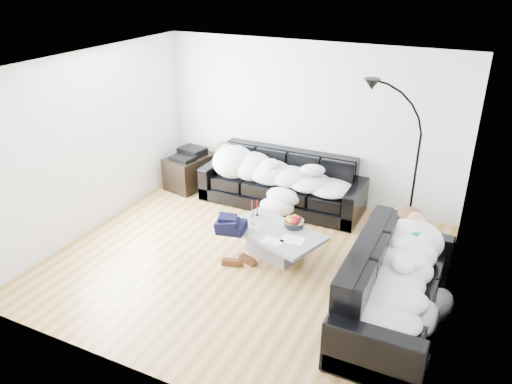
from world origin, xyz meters
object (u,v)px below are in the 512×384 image
at_px(candle_left, 252,209).
at_px(stereo, 189,153).
at_px(sleeper_right, 399,269).
at_px(wine_glass_b, 253,218).
at_px(av_cabinet, 190,172).
at_px(sofa_right, 397,285).
at_px(wine_glass_c, 263,224).
at_px(sofa_back, 282,181).
at_px(candle_right, 257,208).
at_px(shoes, 239,261).
at_px(fruit_bowl, 294,221).
at_px(sleeper_back, 281,170).
at_px(coffee_table, 275,243).
at_px(floor_lamp, 414,179).
at_px(wine_glass_a, 261,219).

height_order(candle_left, stereo, stereo).
xyz_separation_m(sleeper_right, wine_glass_b, (-2.11, 0.71, -0.19)).
bearing_deg(av_cabinet, sofa_right, -15.66).
height_order(wine_glass_b, wine_glass_c, wine_glass_b).
height_order(sofa_back, wine_glass_b, sofa_back).
xyz_separation_m(candle_right, shoes, (0.07, -0.72, -0.45)).
bearing_deg(fruit_bowl, sofa_right, -29.25).
height_order(shoes, av_cabinet, av_cabinet).
xyz_separation_m(av_cabinet, stereo, (0.00, 0.00, 0.35)).
xyz_separation_m(fruit_bowl, candle_left, (-0.63, -0.01, 0.05)).
bearing_deg(sleeper_back, candle_left, -86.32).
relative_size(coffee_table, wine_glass_b, 6.82).
bearing_deg(fruit_bowl, shoes, -129.36).
bearing_deg(wine_glass_b, candle_right, 101.34).
height_order(sofa_back, shoes, sofa_back).
distance_m(shoes, floor_lamp, 2.61).
bearing_deg(floor_lamp, stereo, 175.23).
distance_m(sofa_back, sofa_right, 3.11).
relative_size(sleeper_back, shoes, 5.45).
distance_m(coffee_table, stereo, 2.73).
xyz_separation_m(wine_glass_b, av_cabinet, (-1.92, 1.40, -0.18)).
distance_m(wine_glass_c, floor_lamp, 2.13).
bearing_deg(candle_left, fruit_bowl, 1.22).
xyz_separation_m(sleeper_back, candle_left, (0.08, -1.21, -0.14)).
xyz_separation_m(sofa_back, av_cabinet, (-1.75, -0.01, -0.15)).
bearing_deg(av_cabinet, sofa_back, 12.41).
relative_size(sleeper_right, candle_right, 8.21).
bearing_deg(wine_glass_a, fruit_bowl, 16.14).
bearing_deg(shoes, sofa_right, -9.72).
distance_m(sleeper_right, av_cabinet, 4.56).
bearing_deg(coffee_table, sleeper_right, -20.54).
relative_size(sleeper_back, sleeper_right, 1.15).
height_order(wine_glass_b, candle_right, candle_right).
distance_m(candle_left, floor_lamp, 2.25).
height_order(sleeper_back, fruit_bowl, sleeper_back).
bearing_deg(fruit_bowl, sleeper_back, 120.72).
xyz_separation_m(sleeper_back, fruit_bowl, (0.71, -1.19, -0.19)).
xyz_separation_m(wine_glass_b, wine_glass_c, (0.20, -0.09, -0.01)).
bearing_deg(sleeper_back, wine_glass_c, -75.98).
bearing_deg(candle_right, sleeper_right, -23.84).
xyz_separation_m(sofa_back, floor_lamp, (2.10, -0.40, 0.58)).
xyz_separation_m(sleeper_right, candle_right, (-2.16, 0.95, -0.16)).
height_order(candle_right, stereo, stereo).
xyz_separation_m(wine_glass_c, candle_right, (-0.25, 0.34, 0.03)).
relative_size(candle_right, shoes, 0.58).
relative_size(coffee_table, candle_left, 4.94).
bearing_deg(wine_glass_a, stereo, 146.31).
distance_m(sofa_right, floor_lamp, 1.82).
xyz_separation_m(fruit_bowl, wine_glass_c, (-0.35, -0.26, 0.00)).
bearing_deg(wine_glass_c, sleeper_back, 104.02).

